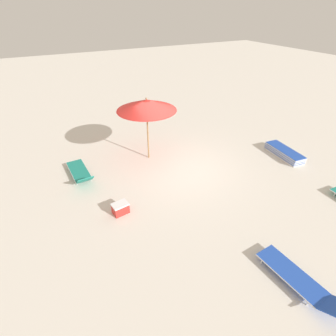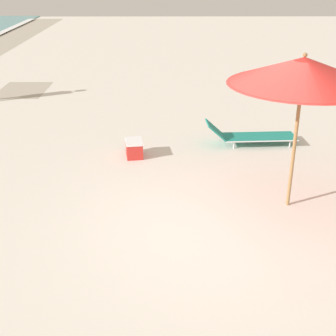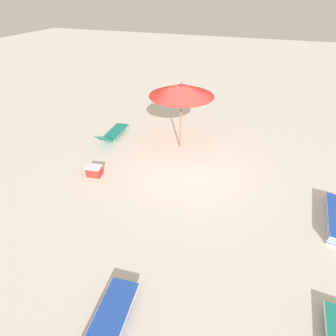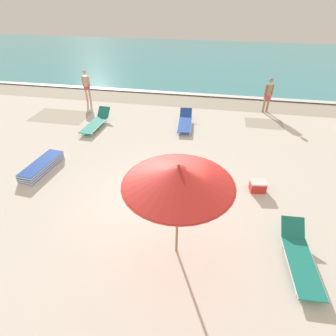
% 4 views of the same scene
% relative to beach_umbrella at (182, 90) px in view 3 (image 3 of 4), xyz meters
% --- Properties ---
extents(ground_plane, '(60.00, 60.00, 0.16)m').
position_rel_beach_umbrella_xyz_m(ground_plane, '(-0.67, 1.25, -2.42)').
color(ground_plane, silver).
extents(beach_umbrella, '(2.36, 2.36, 2.62)m').
position_rel_beach_umbrella_xyz_m(beach_umbrella, '(0.00, 0.00, 0.00)').
color(beach_umbrella, '#9E7547').
rests_on(beach_umbrella, ground_plane).
extents(sun_lounger_beside_umbrella, '(0.77, 2.18, 0.48)m').
position_rel_beach_umbrella_xyz_m(sun_lounger_beside_umbrella, '(-0.73, 7.16, -2.13)').
color(sun_lounger_beside_umbrella, blue).
rests_on(sun_lounger_beside_umbrella, ground_plane).
extents(sun_lounger_near_water_left, '(0.72, 2.10, 0.55)m').
position_rel_beach_umbrella_xyz_m(sun_lounger_near_water_left, '(2.93, 0.19, -2.12)').
color(sun_lounger_near_water_left, '#1E8475').
rests_on(sun_lounger_near_water_left, ground_plane).
extents(cooler_box, '(0.54, 0.42, 0.37)m').
position_rel_beach_umbrella_xyz_m(cooler_box, '(2.21, 2.80, -2.15)').
color(cooler_box, red).
rests_on(cooler_box, ground_plane).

